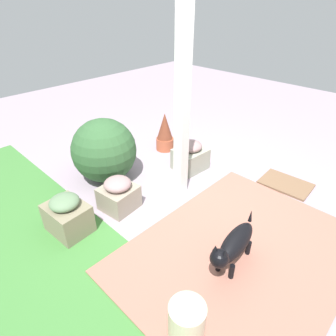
# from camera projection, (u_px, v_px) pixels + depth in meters

# --- Properties ---
(ground_plane) EXTENTS (12.00, 12.00, 0.00)m
(ground_plane) POSITION_uv_depth(u_px,v_px,m) (193.00, 201.00, 3.56)
(ground_plane) COLOR #9B8A98
(brick_path) EXTENTS (1.80, 2.40, 0.02)m
(brick_path) POSITION_uv_depth(u_px,v_px,m) (240.00, 252.00, 2.84)
(brick_path) COLOR #A26756
(brick_path) RESTS_ON ground
(porch_pillar) EXTENTS (0.13, 0.13, 2.22)m
(porch_pillar) POSITION_uv_depth(u_px,v_px,m) (182.00, 109.00, 3.16)
(porch_pillar) COLOR white
(porch_pillar) RESTS_ON ground
(stone_planter_nearest) EXTENTS (0.42, 0.46, 0.44)m
(stone_planter_nearest) POSITION_uv_depth(u_px,v_px,m) (190.00, 156.00, 4.11)
(stone_planter_nearest) COLOR gray
(stone_planter_nearest) RESTS_ON ground
(stone_planter_mid) EXTENTS (0.42, 0.43, 0.41)m
(stone_planter_mid) POSITION_uv_depth(u_px,v_px,m) (119.00, 194.00, 3.35)
(stone_planter_mid) COLOR gray
(stone_planter_mid) RESTS_ON ground
(stone_planter_far) EXTENTS (0.48, 0.39, 0.45)m
(stone_planter_far) POSITION_uv_depth(u_px,v_px,m) (67.00, 215.00, 3.01)
(stone_planter_far) COLOR #7F755B
(stone_planter_far) RESTS_ON ground
(round_shrub) EXTENTS (0.85, 0.85, 0.85)m
(round_shrub) POSITION_uv_depth(u_px,v_px,m) (104.00, 150.00, 3.78)
(round_shrub) COLOR #305930
(round_shrub) RESTS_ON ground
(terracotta_pot_spiky) EXTENTS (0.28, 0.28, 0.62)m
(terracotta_pot_spiky) POSITION_uv_depth(u_px,v_px,m) (165.00, 133.00, 4.57)
(terracotta_pot_spiky) COLOR #B45638
(terracotta_pot_spiky) RESTS_ON ground
(dog) EXTENTS (0.25, 0.70, 0.48)m
(dog) POSITION_uv_depth(u_px,v_px,m) (234.00, 245.00, 2.56)
(dog) COLOR black
(dog) RESTS_ON ground
(ceramic_urn) EXTENTS (0.27, 0.27, 0.36)m
(ceramic_urn) POSITION_uv_depth(u_px,v_px,m) (187.00, 323.00, 2.05)
(ceramic_urn) COLOR beige
(ceramic_urn) RESTS_ON ground
(doormat) EXTENTS (0.65, 0.48, 0.03)m
(doormat) POSITION_uv_depth(u_px,v_px,m) (286.00, 184.00, 3.84)
(doormat) COLOR brown
(doormat) RESTS_ON ground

